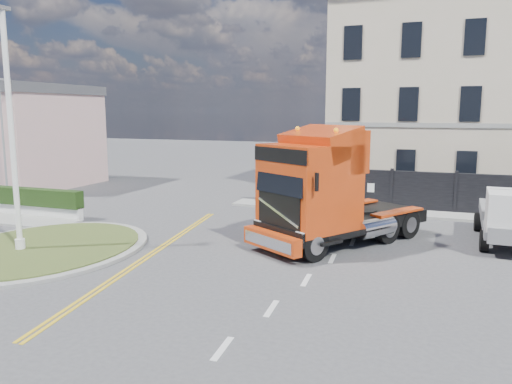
% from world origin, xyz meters
% --- Properties ---
extents(ground, '(120.00, 120.00, 0.00)m').
position_xyz_m(ground, '(0.00, 0.00, 0.00)').
color(ground, '#424244').
rests_on(ground, ground).
extents(traffic_island, '(6.80, 6.80, 0.17)m').
position_xyz_m(traffic_island, '(-7.00, -3.00, 0.08)').
color(traffic_island, gray).
rests_on(traffic_island, ground).
extents(hedge_wall, '(8.00, 0.55, 1.35)m').
position_xyz_m(hedge_wall, '(-13.00, 1.50, 0.74)').
color(hedge_wall, silver).
rests_on(hedge_wall, ground).
extents(seaside_bldg_pink, '(8.00, 8.00, 6.00)m').
position_xyz_m(seaside_bldg_pink, '(-20.00, 9.00, 3.00)').
color(seaside_bldg_pink, '#C9A29D').
rests_on(seaside_bldg_pink, ground).
extents(hoarding_fence, '(18.80, 0.25, 2.00)m').
position_xyz_m(hoarding_fence, '(6.55, 9.00, 1.00)').
color(hoarding_fence, black).
rests_on(hoarding_fence, ground).
extents(georgian_building, '(12.30, 10.30, 12.80)m').
position_xyz_m(georgian_building, '(6.00, 16.50, 5.77)').
color(georgian_building, beige).
rests_on(georgian_building, ground).
extents(pavement_far, '(20.00, 1.60, 0.12)m').
position_xyz_m(pavement_far, '(6.00, 8.10, 0.06)').
color(pavement_far, gray).
rests_on(pavement_far, ground).
extents(truck, '(6.08, 7.46, 4.29)m').
position_xyz_m(truck, '(2.26, 1.03, 1.92)').
color(truck, black).
rests_on(truck, ground).
extents(lamppost_island, '(0.26, 0.51, 8.33)m').
position_xyz_m(lamppost_island, '(-7.50, -3.50, 4.34)').
color(lamppost_island, white).
rests_on(lamppost_island, ground).
extents(lamppost_slim, '(0.28, 0.55, 6.74)m').
position_xyz_m(lamppost_slim, '(-16.00, 4.06, 3.98)').
color(lamppost_slim, gray).
rests_on(lamppost_slim, ground).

